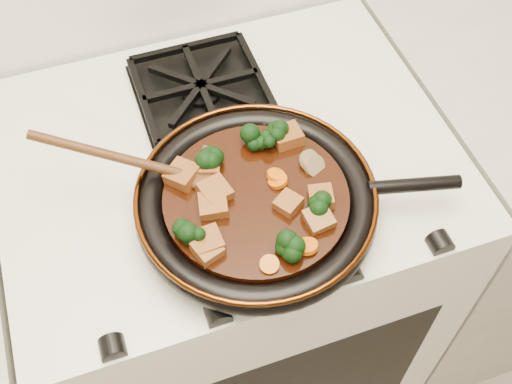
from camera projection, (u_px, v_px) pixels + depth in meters
name	position (u px, v px, depth m)	size (l,w,h in m)	color
stove	(233.00, 278.00, 1.44)	(0.76, 0.60, 0.90)	silver
burner_grate_front	(253.00, 213.00, 0.99)	(0.23, 0.23, 0.03)	black
burner_grate_back	(201.00, 89.00, 1.14)	(0.23, 0.23, 0.03)	black
skillet	(257.00, 202.00, 0.96)	(0.49, 0.37, 0.05)	black
braising_sauce	(256.00, 200.00, 0.96)	(0.28, 0.28, 0.02)	black
tofu_cube_0	(183.00, 175.00, 0.96)	(0.04, 0.04, 0.02)	brown
tofu_cube_1	(319.00, 219.00, 0.92)	(0.04, 0.04, 0.02)	brown
tofu_cube_2	(215.00, 192.00, 0.94)	(0.04, 0.04, 0.02)	brown
tofu_cube_3	(214.00, 205.00, 0.93)	(0.04, 0.04, 0.02)	brown
tofu_cube_4	(208.00, 168.00, 0.97)	(0.04, 0.04, 0.02)	brown
tofu_cube_5	(321.00, 198.00, 0.94)	(0.04, 0.03, 0.02)	brown
tofu_cube_6	(288.00, 204.00, 0.93)	(0.03, 0.03, 0.02)	brown
tofu_cube_7	(287.00, 136.00, 1.01)	(0.04, 0.04, 0.02)	brown
tofu_cube_8	(208.00, 242.00, 0.89)	(0.04, 0.04, 0.02)	brown
tofu_cube_9	(207.00, 250.00, 0.89)	(0.04, 0.03, 0.02)	brown
broccoli_floret_0	(277.00, 133.00, 1.01)	(0.06, 0.06, 0.05)	black
broccoli_floret_1	(318.00, 208.00, 0.93)	(0.06, 0.06, 0.05)	black
broccoli_floret_2	(209.00, 160.00, 0.98)	(0.06, 0.06, 0.05)	black
broccoli_floret_3	(190.00, 235.00, 0.90)	(0.06, 0.06, 0.05)	black
broccoli_floret_4	(293.00, 248.00, 0.88)	(0.06, 0.06, 0.06)	black
broccoli_floret_5	(260.00, 143.00, 0.99)	(0.06, 0.06, 0.06)	black
carrot_coin_0	(307.00, 246.00, 0.89)	(0.03, 0.03, 0.01)	#CD5605
carrot_coin_1	(206.00, 242.00, 0.90)	(0.03, 0.03, 0.01)	#CD5605
carrot_coin_2	(278.00, 181.00, 0.96)	(0.03, 0.03, 0.01)	#CD5605
carrot_coin_3	(216.00, 198.00, 0.94)	(0.03, 0.03, 0.01)	#CD5605
carrot_coin_4	(276.00, 175.00, 0.97)	(0.03, 0.03, 0.01)	#CD5605
carrot_coin_5	(269.00, 264.00, 0.88)	(0.03, 0.03, 0.01)	#CD5605
mushroom_slice_0	(212.00, 153.00, 0.99)	(0.03, 0.03, 0.01)	olive
mushroom_slice_1	(191.00, 177.00, 0.96)	(0.03, 0.03, 0.01)	olive
mushroom_slice_2	(314.00, 166.00, 0.97)	(0.03, 0.03, 0.01)	olive
mushroom_slice_3	(310.00, 161.00, 0.98)	(0.04, 0.04, 0.01)	olive
wooden_spoon	(152.00, 166.00, 0.95)	(0.16, 0.09, 0.26)	#3F220D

